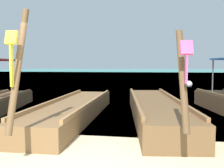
{
  "coord_description": "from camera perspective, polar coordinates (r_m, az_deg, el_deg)",
  "views": [
    {
      "loc": [
        1.33,
        -3.56,
        1.7
      ],
      "look_at": [
        0.0,
        4.23,
        1.11
      ],
      "focal_mm": 40.21,
      "sensor_mm": 36.0,
      "label": 1
    }
  ],
  "objects": [
    {
      "name": "mooring_buoy_near",
      "position": [
        20.03,
        17.06,
        -0.04
      ],
      "size": [
        0.53,
        0.53,
        0.53
      ],
      "color": "white",
      "rests_on": "sea_water"
    },
    {
      "name": "sea_water",
      "position": [
        65.83,
        8.52,
        2.72
      ],
      "size": [
        120.0,
        120.0,
        0.0
      ],
      "primitive_type": "plane",
      "color": "#2DB29E",
      "rests_on": "ground"
    },
    {
      "name": "longtail_boat_pink_ribbon",
      "position": [
        8.11,
        9.7,
        -5.71
      ],
      "size": [
        2.21,
        7.33,
        2.36
      ],
      "color": "brown",
      "rests_on": "ground"
    },
    {
      "name": "longtail_boat_yellow_ribbon",
      "position": [
        8.16,
        -8.67,
        -5.83
      ],
      "size": [
        1.53,
        7.24,
        2.78
      ],
      "color": "brown",
      "rests_on": "ground"
    }
  ]
}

